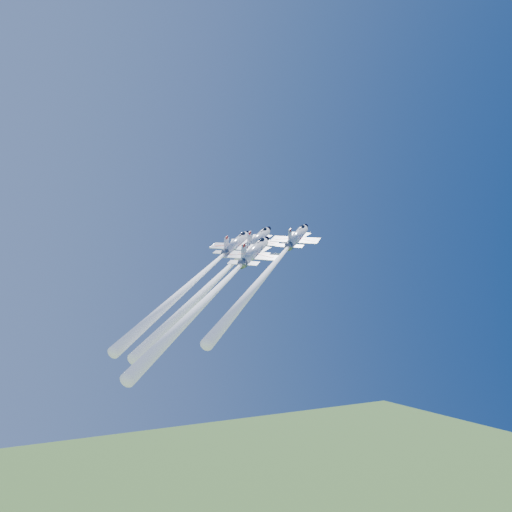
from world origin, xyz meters
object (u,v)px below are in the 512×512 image
jet_right (272,266)px  jet_slot (221,285)px  jet_lead (224,272)px  jet_left (202,274)px

jet_right → jet_slot: 8.98m
jet_slot → jet_lead: bearing=108.2°
jet_right → jet_slot: bearing=-147.1°
jet_left → jet_slot: (0.42, -6.44, -1.95)m
jet_lead → jet_right: 10.83m
jet_lead → jet_left: (-4.87, -1.63, -0.41)m
jet_slot → jet_left: bearing=140.9°
jet_slot → jet_right: bearing=32.9°
jet_lead → jet_left: 5.15m
jet_left → jet_right: 12.15m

